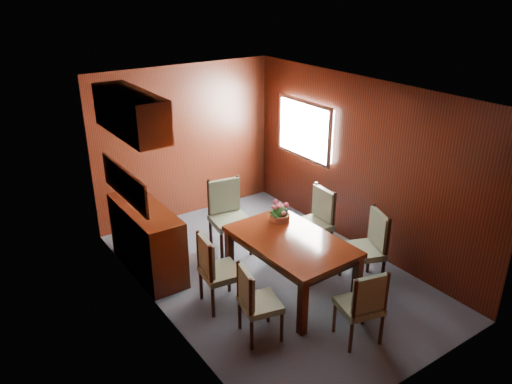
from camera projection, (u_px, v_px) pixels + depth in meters
ground at (270, 274)px, 6.53m from camera, size 4.50×4.50×0.00m
room_shell at (249, 150)px, 6.07m from camera, size 3.06×4.52×2.41m
sideboard at (147, 239)px, 6.45m from camera, size 0.48×1.40×0.90m
dining_table at (291, 246)px, 5.94m from camera, size 1.00×1.56×0.72m
chair_left_near at (255, 299)px, 5.21m from camera, size 0.47×0.49×0.87m
chair_left_far at (215, 268)px, 5.70m from camera, size 0.48×0.50×0.93m
chair_right_near at (369, 244)px, 6.15m from camera, size 0.58×0.60×0.98m
chair_right_far at (316, 218)px, 6.81m from camera, size 0.47×0.49×0.97m
chair_head at (363, 303)px, 5.12m from camera, size 0.51×0.49×0.89m
chair_foot at (228, 212)px, 6.89m from camera, size 0.56×0.55×1.05m
flower_centerpiece at (280, 211)px, 6.32m from camera, size 0.27×0.27×0.27m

